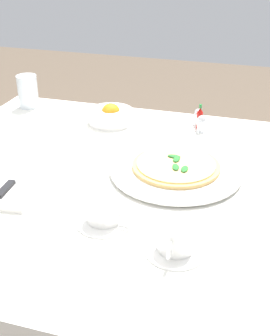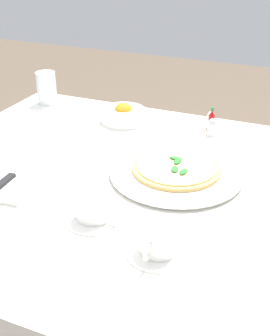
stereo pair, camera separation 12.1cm
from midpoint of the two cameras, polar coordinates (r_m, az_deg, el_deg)
dining_table at (r=1.30m, az=-2.19°, el=-6.20°), size 1.04×1.04×0.75m
pizza_plate at (r=1.22m, az=8.02°, el=-0.60°), size 0.35×0.35×0.02m
pizza at (r=1.21m, az=8.07°, el=-0.02°), size 0.24×0.24×0.02m
coffee_cup_far_left at (r=1.02m, az=-1.86°, el=-5.25°), size 0.13×0.13×0.06m
coffee_cup_center_back at (r=0.93m, az=6.61°, el=-9.29°), size 0.13×0.13×0.06m
water_glass_near_right at (r=1.73m, az=-9.02°, el=9.60°), size 0.07×0.07×0.12m
napkin_folded at (r=1.21m, az=-11.99°, el=-1.29°), size 0.23×0.16×0.02m
dinner_knife at (r=1.20m, az=-11.99°, el=-0.65°), size 0.20×0.03×0.01m
citrus_bowl at (r=1.54m, az=0.77°, el=6.65°), size 0.15×0.15×0.07m
hot_sauce_bottle at (r=1.50m, az=11.84°, el=5.65°), size 0.02×0.02×0.08m
salt_shaker at (r=1.53m, az=11.67°, el=5.77°), size 0.03×0.03×0.06m
pepper_shaker at (r=1.47m, az=11.95°, el=4.89°), size 0.03×0.03×0.06m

